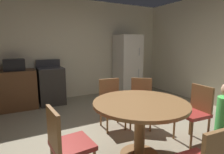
{
  "coord_description": "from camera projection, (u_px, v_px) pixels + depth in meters",
  "views": [
    {
      "loc": [
        -1.37,
        -2.15,
        1.48
      ],
      "look_at": [
        0.2,
        0.81,
        0.89
      ],
      "focal_mm": 29.47,
      "sensor_mm": 36.0,
      "label": 1
    }
  ],
  "objects": [
    {
      "name": "chair_northeast",
      "position": [
        141.0,
        99.0,
        3.35
      ],
      "size": [
        0.56,
        0.56,
        0.87
      ],
      "rotation": [
        0.0,
        0.0,
        4.05
      ],
      "color": "olive",
      "rests_on": "ground"
    },
    {
      "name": "chair_north",
      "position": [
        111.0,
        100.0,
        3.29
      ],
      "size": [
        0.44,
        0.44,
        0.87
      ],
      "rotation": [
        0.0,
        0.0,
        4.61
      ],
      "color": "olive",
      "rests_on": "ground"
    },
    {
      "name": "dining_table",
      "position": [
        140.0,
        113.0,
        2.37
      ],
      "size": [
        1.22,
        1.22,
        0.76
      ],
      "color": "olive",
      "rests_on": "ground"
    },
    {
      "name": "wall_back",
      "position": [
        69.0,
        49.0,
        5.09
      ],
      "size": [
        6.12,
        0.12,
        2.7
      ],
      "primitive_type": "cube",
      "color": "beige",
      "rests_on": "ground"
    },
    {
      "name": "chair_east",
      "position": [
        195.0,
        110.0,
        2.79
      ],
      "size": [
        0.43,
        0.43,
        0.87
      ],
      "rotation": [
        0.0,
        0.0,
        3.07
      ],
      "color": "olive",
      "rests_on": "ground"
    },
    {
      "name": "microwave",
      "position": [
        14.0,
        65.0,
        4.16
      ],
      "size": [
        0.44,
        0.32,
        0.26
      ],
      "primitive_type": "cube",
      "color": "black",
      "rests_on": "kitchen_counter"
    },
    {
      "name": "ground_plane",
      "position": [
        125.0,
        144.0,
        2.76
      ],
      "size": [
        14.0,
        14.0,
        0.0
      ],
      "primitive_type": "plane",
      "color": "gray"
    },
    {
      "name": "refrigerator",
      "position": [
        127.0,
        65.0,
        5.54
      ],
      "size": [
        0.68,
        0.68,
        1.76
      ],
      "color": "silver",
      "rests_on": "ground"
    },
    {
      "name": "chair_west",
      "position": [
        66.0,
        142.0,
        1.86
      ],
      "size": [
        0.43,
        0.43,
        0.87
      ],
      "rotation": [
        0.0,
        0.0,
        6.36
      ],
      "color": "olive",
      "rests_on": "ground"
    },
    {
      "name": "oven_range",
      "position": [
        51.0,
        85.0,
        4.62
      ],
      "size": [
        0.6,
        0.6,
        1.1
      ],
      "color": "#2D2B28",
      "rests_on": "ground"
    }
  ]
}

